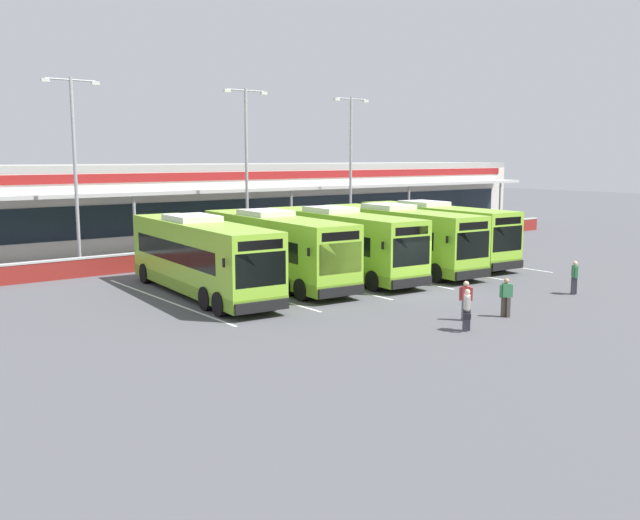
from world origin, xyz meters
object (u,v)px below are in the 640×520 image
object	(u,v)px
coach_bus_right_centre	(398,239)
pedestrian_in_dark_coat	(574,276)
coach_bus_left_centre	(275,249)
pedestrian_with_handbag	(467,309)
coach_bus_rightmost	(434,234)
lamp_post_centre	(246,161)
coach_bus_leftmost	(201,258)
lamp_post_west	(75,162)
pedestrian_near_bin	(466,299)
pedestrian_child	(506,296)
lamp_post_east	(351,161)
coach_bus_centre	(340,244)

from	to	relation	value
coach_bus_right_centre	pedestrian_in_dark_coat	distance (m)	10.85
coach_bus_left_centre	pedestrian_with_handbag	distance (m)	12.91
coach_bus_rightmost	lamp_post_centre	xyz separation A→B (m)	(-7.70, 9.70, 4.50)
coach_bus_leftmost	pedestrian_with_handbag	distance (m)	13.26
coach_bus_rightmost	coach_bus_right_centre	bearing A→B (deg)	-169.02
coach_bus_leftmost	coach_bus_rightmost	xyz separation A→B (m)	(16.71, 0.66, 0.00)
lamp_post_west	pedestrian_in_dark_coat	bearing A→B (deg)	-53.10
pedestrian_near_bin	pedestrian_in_dark_coat	bearing A→B (deg)	2.80
coach_bus_leftmost	lamp_post_centre	xyz separation A→B (m)	(9.02, 10.35, 4.50)
pedestrian_child	coach_bus_left_centre	bearing A→B (deg)	104.49
pedestrian_in_dark_coat	pedestrian_child	xyz separation A→B (m)	(-6.55, -1.01, 0.00)
coach_bus_leftmost	lamp_post_centre	world-z (taller)	lamp_post_centre
pedestrian_near_bin	lamp_post_east	xyz separation A→B (m)	(12.83, 22.41, 5.42)
coach_bus_leftmost	coach_bus_rightmost	distance (m)	16.73
lamp_post_centre	coach_bus_centre	bearing A→B (deg)	-91.78
pedestrian_with_handbag	pedestrian_child	bearing A→B (deg)	10.67
coach_bus_centre	coach_bus_left_centre	bearing A→B (deg)	175.56
pedestrian_in_dark_coat	lamp_post_centre	world-z (taller)	lamp_post_centre
lamp_post_centre	pedestrian_in_dark_coat	bearing A→B (deg)	-76.04
coach_bus_right_centre	lamp_post_west	distance (m)	19.18
coach_bus_leftmost	coach_bus_centre	distance (m)	8.70
coach_bus_rightmost	pedestrian_with_handbag	size ratio (longest dim) A/B	7.60
coach_bus_leftmost	pedestrian_child	bearing A→B (deg)	-56.80
coach_bus_right_centre	pedestrian_in_dark_coat	world-z (taller)	coach_bus_right_centre
coach_bus_rightmost	pedestrian_near_bin	xyz separation A→B (m)	(-10.79, -11.87, -0.91)
coach_bus_right_centre	lamp_post_west	size ratio (longest dim) A/B	1.12
coach_bus_centre	pedestrian_with_handbag	bearing A→B (deg)	-108.07
lamp_post_centre	coach_bus_rightmost	bearing A→B (deg)	-51.57
coach_bus_left_centre	pedestrian_child	world-z (taller)	coach_bus_left_centre
coach_bus_leftmost	lamp_post_west	size ratio (longest dim) A/B	1.12
pedestrian_with_handbag	pedestrian_near_bin	size ratio (longest dim) A/B	1.00
coach_bus_rightmost	pedestrian_near_bin	size ratio (longest dim) A/B	7.60
pedestrian_near_bin	lamp_post_east	distance (m)	26.39
coach_bus_centre	lamp_post_east	world-z (taller)	lamp_post_east
lamp_post_east	lamp_post_centre	bearing A→B (deg)	-175.06
coach_bus_centre	coach_bus_rightmost	distance (m)	8.03
coach_bus_leftmost	coach_bus_left_centre	bearing A→B (deg)	5.99
pedestrian_child	lamp_post_east	bearing A→B (deg)	64.39
coach_bus_centre	pedestrian_near_bin	bearing A→B (deg)	-103.71
pedestrian_near_bin	coach_bus_right_centre	bearing A→B (deg)	57.86
coach_bus_centre	pedestrian_with_handbag	world-z (taller)	coach_bus_centre
pedestrian_with_handbag	lamp_post_west	world-z (taller)	lamp_post_west
coach_bus_centre	pedestrian_near_bin	world-z (taller)	coach_bus_centre
lamp_post_centre	lamp_post_east	size ratio (longest dim) A/B	1.00
lamp_post_west	coach_bus_left_centre	bearing A→B (deg)	-57.73
coach_bus_centre	lamp_post_centre	xyz separation A→B (m)	(0.32, 10.20, 4.50)
lamp_post_east	pedestrian_with_handbag	bearing A→B (deg)	-120.96
pedestrian_near_bin	coach_bus_centre	bearing A→B (deg)	76.29
coach_bus_right_centre	pedestrian_near_bin	bearing A→B (deg)	-122.14
coach_bus_rightmost	lamp_post_east	bearing A→B (deg)	79.00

